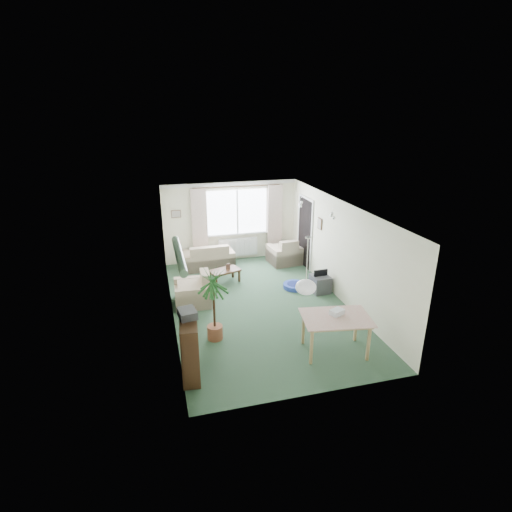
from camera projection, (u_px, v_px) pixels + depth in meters
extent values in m
plane|color=#2D4B35|center=(259.00, 306.00, 9.46)|extent=(6.50, 6.50, 0.00)
cube|color=white|center=(237.00, 212.00, 11.92)|extent=(1.80, 0.03, 1.30)
cube|color=black|center=(237.00, 187.00, 11.58)|extent=(2.60, 0.03, 0.03)
cube|color=beige|center=(200.00, 223.00, 11.63)|extent=(0.45, 0.08, 2.00)
cube|color=beige|center=(275.00, 218.00, 12.18)|extent=(0.45, 0.08, 2.00)
cube|color=white|center=(238.00, 247.00, 12.26)|extent=(1.20, 0.10, 0.55)
cube|color=black|center=(305.00, 233.00, 11.59)|extent=(0.03, 0.95, 2.00)
sphere|color=white|center=(306.00, 287.00, 6.91)|extent=(0.36, 0.36, 0.36)
cylinder|color=#196626|center=(179.00, 255.00, 6.12)|extent=(1.60, 1.60, 0.12)
sphere|color=silver|center=(301.00, 202.00, 9.82)|extent=(0.20, 0.20, 0.20)
sphere|color=silver|center=(333.00, 213.00, 8.81)|extent=(0.20, 0.20, 0.20)
cube|color=brown|center=(176.00, 214.00, 11.46)|extent=(0.28, 0.03, 0.22)
cube|color=brown|center=(320.00, 224.00, 10.49)|extent=(0.03, 0.24, 0.30)
cube|color=beige|center=(208.00, 256.00, 11.63)|extent=(1.48, 0.82, 0.73)
cube|color=beige|center=(284.00, 251.00, 11.97)|extent=(0.96, 0.92, 0.78)
cube|color=beige|center=(192.00, 288.00, 9.46)|extent=(0.86, 0.91, 0.78)
cube|color=black|center=(225.00, 276.00, 10.69)|extent=(0.89, 0.67, 0.36)
cube|color=#513429|center=(228.00, 267.00, 10.63)|extent=(0.12, 0.03, 0.16)
cube|color=black|center=(190.00, 347.00, 6.84)|extent=(0.37, 0.90, 1.07)
cube|color=#38393D|center=(187.00, 314.00, 6.71)|extent=(0.33, 0.39, 0.14)
cylinder|color=#276221|center=(214.00, 304.00, 7.83)|extent=(0.77, 0.77, 1.56)
cube|color=#9C7855|center=(335.00, 335.00, 7.55)|extent=(1.27, 0.95, 0.73)
cube|color=white|center=(337.00, 312.00, 7.49)|extent=(0.30, 0.27, 0.12)
cube|color=#403F45|center=(320.00, 284.00, 10.12)|extent=(0.46, 0.50, 0.43)
cylinder|color=#213B99|center=(294.00, 286.00, 10.38)|extent=(0.72, 0.72, 0.12)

